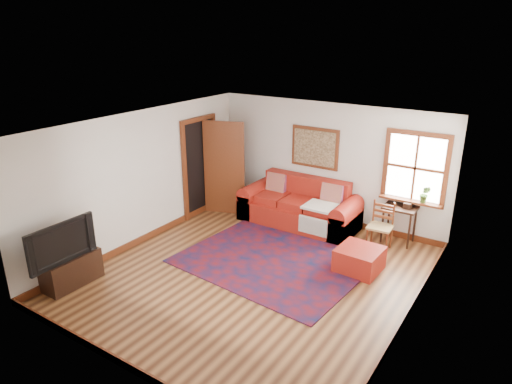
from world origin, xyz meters
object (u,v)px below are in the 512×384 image
Objects in this scene: red_ottoman at (359,259)px; media_cabinet at (71,270)px; red_leather_sofa at (300,209)px; side_table at (400,213)px; ladder_back_chair at (381,224)px.

media_cabinet is (-3.68, -2.94, 0.05)m from red_ottoman.
red_leather_sofa is at bearing 65.14° from media_cabinet.
red_leather_sofa reaches higher than red_ottoman.
media_cabinet is (-1.91, -4.13, -0.07)m from red_leather_sofa.
red_leather_sofa reaches higher than side_table.
red_ottoman is 0.77× the size of media_cabinet.
red_ottoman is 0.77× the size of ladder_back_chair.
red_leather_sofa reaches higher than media_cabinet.
red_leather_sofa is 4.55m from media_cabinet.
media_cabinet is (-3.90, -4.37, -0.35)m from side_table.
red_ottoman is at bearing -98.69° from side_table.
red_ottoman is 0.96× the size of side_table.
red_leather_sofa is at bearing -173.12° from side_table.
ladder_back_chair reaches higher than red_ottoman.
side_table is 0.80× the size of ladder_back_chair.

